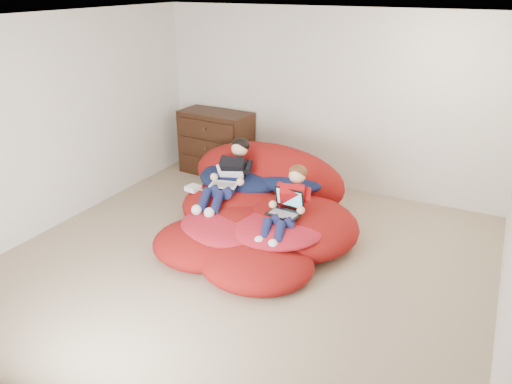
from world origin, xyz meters
name	(u,v)px	position (x,y,z in m)	size (l,w,h in m)	color
room_shell	(243,245)	(0.00, 0.00, 0.22)	(5.10, 5.10, 2.77)	tan
dresser	(216,143)	(-1.65, 2.21, 0.49)	(1.13, 0.65, 0.98)	black
beanbag_pile	(259,210)	(-0.19, 0.76, 0.27)	(2.51, 2.58, 0.94)	maroon
cream_pillow	(255,156)	(-0.66, 1.58, 0.62)	(0.47, 0.30, 0.30)	beige
older_boy	(230,173)	(-0.60, 0.78, 0.67)	(0.38, 1.08, 0.66)	black
younger_boy	(289,201)	(0.31, 0.48, 0.60)	(0.36, 0.97, 0.63)	#B61013
laptop_white	(227,179)	(-0.60, 0.71, 0.62)	(0.36, 0.40, 0.21)	white
laptop_black	(286,207)	(0.31, 0.42, 0.56)	(0.37, 0.33, 0.25)	black
power_adapter	(193,188)	(-1.07, 0.68, 0.42)	(0.16, 0.16, 0.06)	white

